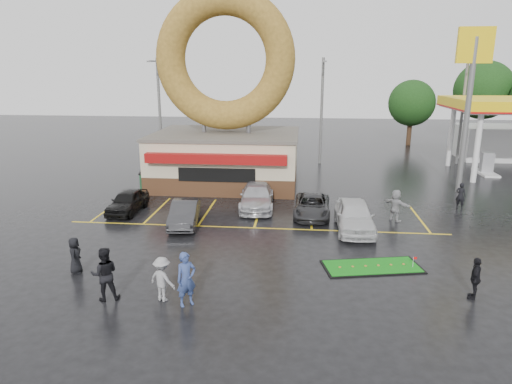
# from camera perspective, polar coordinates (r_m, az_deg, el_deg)

# --- Properties ---
(ground) EXTENTS (120.00, 120.00, 0.00)m
(ground) POSITION_cam_1_polar(r_m,az_deg,el_deg) (20.81, -1.22, -7.63)
(ground) COLOR black
(ground) RESTS_ON ground
(donut_shop) EXTENTS (10.20, 8.70, 13.50)m
(donut_shop) POSITION_cam_1_polar(r_m,az_deg,el_deg) (32.66, -3.77, 8.78)
(donut_shop) COLOR #472B19
(donut_shop) RESTS_ON ground
(shell_sign) EXTENTS (2.20, 0.36, 10.60)m
(shell_sign) POSITION_cam_1_polar(r_m,az_deg,el_deg) (32.83, 25.31, 12.54)
(shell_sign) COLOR slate
(shell_sign) RESTS_ON ground
(streetlight_left) EXTENTS (0.40, 2.21, 9.00)m
(streetlight_left) POSITION_cam_1_polar(r_m,az_deg,el_deg) (41.01, -12.00, 10.21)
(streetlight_left) COLOR slate
(streetlight_left) RESTS_ON ground
(streetlight_mid) EXTENTS (0.40, 2.21, 9.00)m
(streetlight_mid) POSITION_cam_1_polar(r_m,az_deg,el_deg) (40.13, 8.21, 10.28)
(streetlight_mid) COLOR slate
(streetlight_mid) RESTS_ON ground
(streetlight_right) EXTENTS (0.40, 2.21, 9.00)m
(streetlight_right) POSITION_cam_1_polar(r_m,az_deg,el_deg) (43.30, 24.45, 9.45)
(streetlight_right) COLOR slate
(streetlight_right) RESTS_ON ground
(tree_far_c) EXTENTS (6.30, 6.30, 9.00)m
(tree_far_c) POSITION_cam_1_polar(r_m,az_deg,el_deg) (56.61, 26.60, 11.31)
(tree_far_c) COLOR #332114
(tree_far_c) RESTS_ON ground
(tree_far_d) EXTENTS (4.90, 4.90, 7.00)m
(tree_far_d) POSITION_cam_1_polar(r_m,az_deg,el_deg) (52.47, 18.88, 10.46)
(tree_far_d) COLOR #332114
(tree_far_d) RESTS_ON ground
(car_black) EXTENTS (1.64, 3.82, 1.29)m
(car_black) POSITION_cam_1_polar(r_m,az_deg,el_deg) (27.44, -15.76, -1.13)
(car_black) COLOR black
(car_black) RESTS_ON ground
(car_dgrey) EXTENTS (1.81, 4.03, 1.28)m
(car_dgrey) POSITION_cam_1_polar(r_m,az_deg,el_deg) (24.49, -8.91, -2.67)
(car_dgrey) COLOR #2C2C2E
(car_dgrey) RESTS_ON ground
(car_silver) EXTENTS (2.24, 4.91, 1.39)m
(car_silver) POSITION_cam_1_polar(r_m,az_deg,el_deg) (27.19, 0.10, -0.57)
(car_silver) COLOR #B1B1B7
(car_silver) RESTS_ON ground
(car_grey) EXTENTS (2.11, 4.31, 1.18)m
(car_grey) POSITION_cam_1_polar(r_m,az_deg,el_deg) (25.90, 7.01, -1.73)
(car_grey) COLOR #2B2B2E
(car_grey) RESTS_ON ground
(car_white) EXTENTS (1.88, 4.60, 1.56)m
(car_white) POSITION_cam_1_polar(r_m,az_deg,el_deg) (23.92, 12.20, -2.92)
(car_white) COLOR silver
(car_white) RESTS_ON ground
(person_blue) EXTENTS (0.85, 0.81, 1.96)m
(person_blue) POSITION_cam_1_polar(r_m,az_deg,el_deg) (16.31, -8.71, -10.71)
(person_blue) COLOR navy
(person_blue) RESTS_ON ground
(person_blackjkt) EXTENTS (1.16, 1.03, 1.98)m
(person_blackjkt) POSITION_cam_1_polar(r_m,az_deg,el_deg) (17.35, -18.39, -9.70)
(person_blackjkt) COLOR black
(person_blackjkt) RESTS_ON ground
(person_hoodie) EXTENTS (1.22, 1.00, 1.65)m
(person_hoodie) POSITION_cam_1_polar(r_m,az_deg,el_deg) (16.83, -11.63, -10.62)
(person_hoodie) COLOR gray
(person_hoodie) RESTS_ON ground
(person_bystander) EXTENTS (0.65, 0.84, 1.52)m
(person_bystander) POSITION_cam_1_polar(r_m,az_deg,el_deg) (20.00, -21.69, -7.37)
(person_bystander) COLOR black
(person_bystander) RESTS_ON ground
(person_cameraman) EXTENTS (0.72, 1.00, 1.57)m
(person_cameraman) POSITION_cam_1_polar(r_m,az_deg,el_deg) (18.42, 25.73, -9.68)
(person_cameraman) COLOR black
(person_cameraman) RESTS_ON ground
(person_walker_near) EXTENTS (1.52, 1.52, 1.76)m
(person_walker_near) POSITION_cam_1_polar(r_m,az_deg,el_deg) (25.95, 17.06, -1.60)
(person_walker_near) COLOR #9C9C9F
(person_walker_near) RESTS_ON ground
(person_walker_far) EXTENTS (0.69, 0.64, 1.59)m
(person_walker_far) POSITION_cam_1_polar(r_m,az_deg,el_deg) (29.60, 24.21, -0.43)
(person_walker_far) COLOR black
(person_walker_far) RESTS_ON ground
(dumpster) EXTENTS (2.01, 1.55, 1.30)m
(dumpster) POSITION_cam_1_polar(r_m,az_deg,el_deg) (31.65, -12.57, 1.22)
(dumpster) COLOR #1B4628
(dumpster) RESTS_ON ground
(putting_green) EXTENTS (4.33, 2.56, 0.51)m
(putting_green) POSITION_cam_1_polar(r_m,az_deg,el_deg) (19.98, 14.29, -9.02)
(putting_green) COLOR black
(putting_green) RESTS_ON ground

